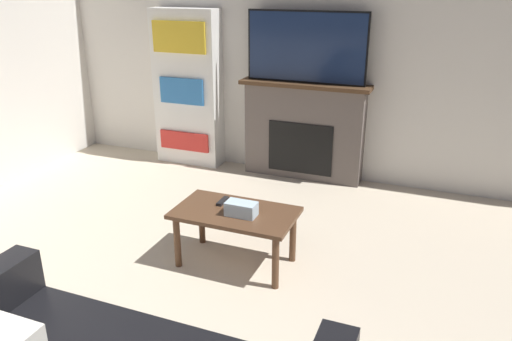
{
  "coord_description": "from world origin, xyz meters",
  "views": [
    {
      "loc": [
        1.25,
        -0.64,
        2.02
      ],
      "look_at": [
        -0.04,
        2.6,
        0.67
      ],
      "focal_mm": 35.0,
      "sensor_mm": 36.0,
      "label": 1
    }
  ],
  "objects_px": {
    "coffee_table": "(235,219)",
    "bookshelf": "(188,88)",
    "tv": "(306,47)",
    "fireplace": "(304,130)"
  },
  "relations": [
    {
      "from": "fireplace",
      "to": "tv",
      "type": "bearing_deg",
      "value": -90.0
    },
    {
      "from": "tv",
      "to": "coffee_table",
      "type": "distance_m",
      "value": 2.13
    },
    {
      "from": "fireplace",
      "to": "tv",
      "type": "height_order",
      "value": "tv"
    },
    {
      "from": "tv",
      "to": "bookshelf",
      "type": "distance_m",
      "value": 1.44
    },
    {
      "from": "fireplace",
      "to": "coffee_table",
      "type": "bearing_deg",
      "value": -88.51
    },
    {
      "from": "fireplace",
      "to": "coffee_table",
      "type": "height_order",
      "value": "fireplace"
    },
    {
      "from": "bookshelf",
      "to": "fireplace",
      "type": "bearing_deg",
      "value": 0.98
    },
    {
      "from": "coffee_table",
      "to": "bookshelf",
      "type": "bearing_deg",
      "value": 126.85
    },
    {
      "from": "coffee_table",
      "to": "bookshelf",
      "type": "height_order",
      "value": "bookshelf"
    },
    {
      "from": "fireplace",
      "to": "bookshelf",
      "type": "relative_size",
      "value": 0.79
    }
  ]
}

